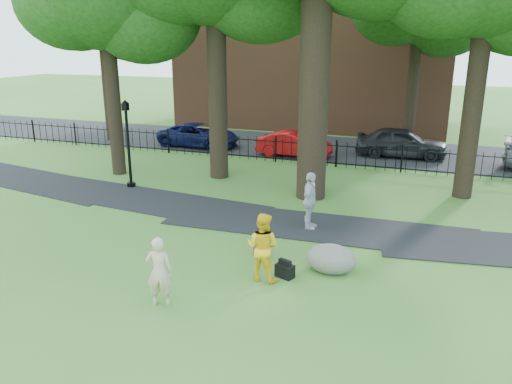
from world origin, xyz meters
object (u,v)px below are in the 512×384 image
at_px(woman, 159,271).
at_px(lamppost, 128,145).
at_px(boulder, 331,257).
at_px(red_sedan, 294,144).
at_px(man, 263,247).

height_order(woman, lamppost, lamppost).
xyz_separation_m(boulder, red_sedan, (-4.50, 12.58, 0.25)).
height_order(man, boulder, man).
bearing_deg(boulder, man, -144.95).
xyz_separation_m(man, red_sedan, (-2.97, 13.65, -0.25)).
xyz_separation_m(woman, man, (1.79, 1.96, 0.06)).
bearing_deg(red_sedan, woman, -174.03).
height_order(woman, red_sedan, woman).
xyz_separation_m(woman, red_sedan, (-1.18, 15.61, -0.19)).
relative_size(woman, boulder, 1.25).
height_order(woman, man, man).
distance_m(woman, boulder, 4.52).
distance_m(man, lamppost, 9.82).
height_order(boulder, lamppost, lamppost).
relative_size(man, red_sedan, 0.46).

